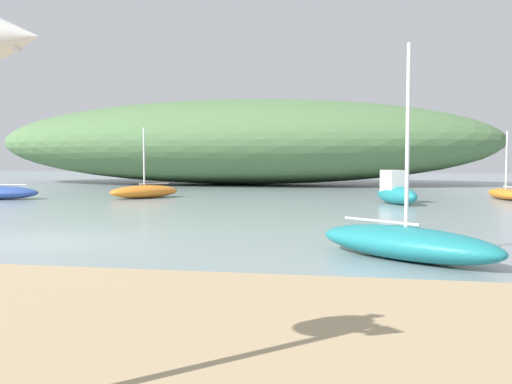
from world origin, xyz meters
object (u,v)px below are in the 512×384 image
Objects in this scene: sailboat_off_point at (144,191)px; sailboat_mid_channel at (406,242)px; motorboat_outer_mooring at (396,192)px; sailboat_far_right at (506,194)px.

sailboat_mid_channel is (11.21, -14.83, 0.01)m from sailboat_off_point.
motorboat_outer_mooring is at bearing 87.30° from sailboat_mid_channel.
sailboat_far_right is 1.08× the size of motorboat_outer_mooring.
sailboat_mid_channel is at bearing -92.70° from motorboat_outer_mooring.
sailboat_mid_channel is (-0.63, -13.46, -0.19)m from motorboat_outer_mooring.
sailboat_mid_channel reaches higher than sailboat_far_right.
sailboat_mid_channel is at bearing -52.91° from sailboat_off_point.
sailboat_off_point reaches higher than motorboat_outer_mooring.
sailboat_off_point is at bearing 173.40° from motorboat_outer_mooring.
sailboat_mid_channel reaches higher than sailboat_off_point.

